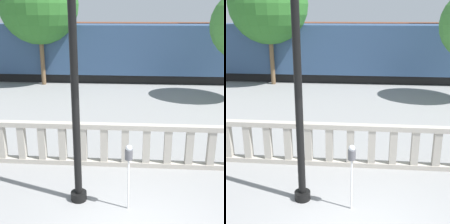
% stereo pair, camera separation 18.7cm
% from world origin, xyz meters
% --- Properties ---
extents(balustrade, '(16.94, 0.24, 1.26)m').
position_xyz_m(balustrade, '(-0.00, 3.10, 0.63)').
color(balustrade, '#ADA599').
rests_on(balustrade, ground).
extents(lamppost, '(0.37, 0.37, 6.93)m').
position_xyz_m(lamppost, '(-1.32, 1.31, 3.43)').
color(lamppost, black).
rests_on(lamppost, ground).
extents(parking_meter, '(0.17, 0.17, 1.55)m').
position_xyz_m(parking_meter, '(-0.16, 1.06, 1.25)').
color(parking_meter, silver).
rests_on(parking_meter, ground).
extents(train_near, '(21.68, 2.73, 4.04)m').
position_xyz_m(train_near, '(-0.90, 14.74, 1.82)').
color(train_near, black).
rests_on(train_near, ground).
extents(train_far, '(28.06, 2.88, 3.83)m').
position_xyz_m(train_far, '(4.80, 24.09, 1.70)').
color(train_far, black).
rests_on(train_far, ground).
extents(tree_right, '(4.48, 4.48, 6.84)m').
position_xyz_m(tree_right, '(-5.52, 13.14, 4.60)').
color(tree_right, brown).
rests_on(tree_right, ground).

